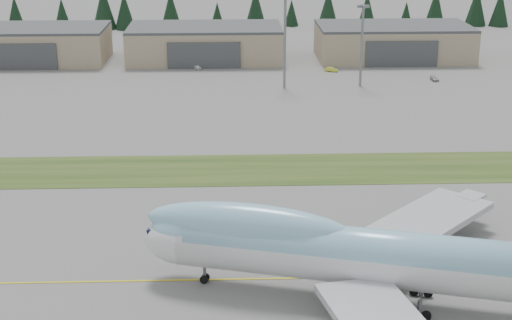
{
  "coord_description": "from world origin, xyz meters",
  "views": [
    {
      "loc": [
        -7.93,
        -96.89,
        50.59
      ],
      "look_at": [
        -3.35,
        27.39,
        8.0
      ],
      "focal_mm": 55.0,
      "sensor_mm": 36.0,
      "label": 1
    }
  ],
  "objects_px": {
    "hangar_left": "(30,44)",
    "hangar_center": "(205,43)",
    "boeing_747_freighter": "(389,258)",
    "service_vehicle_b": "(331,72)",
    "hangar_right": "(393,42)",
    "service_vehicle_a": "(197,69)",
    "service_vehicle_c": "(434,81)"
  },
  "relations": [
    {
      "from": "hangar_left",
      "to": "hangar_center",
      "type": "relative_size",
      "value": 1.0
    },
    {
      "from": "boeing_747_freighter",
      "to": "service_vehicle_b",
      "type": "distance_m",
      "value": 139.05
    },
    {
      "from": "hangar_right",
      "to": "service_vehicle_a",
      "type": "distance_m",
      "value": 63.83
    },
    {
      "from": "service_vehicle_a",
      "to": "hangar_center",
      "type": "bearing_deg",
      "value": 48.4
    },
    {
      "from": "hangar_center",
      "to": "hangar_left",
      "type": "bearing_deg",
      "value": 180.0
    },
    {
      "from": "hangar_left",
      "to": "service_vehicle_b",
      "type": "xyz_separation_m",
      "value": [
        92.93,
        -18.77,
        -5.39
      ]
    },
    {
      "from": "hangar_center",
      "to": "service_vehicle_c",
      "type": "relative_size",
      "value": 11.48
    },
    {
      "from": "hangar_right",
      "to": "service_vehicle_b",
      "type": "bearing_deg",
      "value": -139.61
    },
    {
      "from": "hangar_right",
      "to": "service_vehicle_c",
      "type": "height_order",
      "value": "hangar_right"
    },
    {
      "from": "hangar_left",
      "to": "service_vehicle_b",
      "type": "relative_size",
      "value": 12.38
    },
    {
      "from": "hangar_left",
      "to": "service_vehicle_a",
      "type": "bearing_deg",
      "value": -14.55
    },
    {
      "from": "boeing_747_freighter",
      "to": "service_vehicle_a",
      "type": "height_order",
      "value": "boeing_747_freighter"
    },
    {
      "from": "hangar_center",
      "to": "service_vehicle_b",
      "type": "height_order",
      "value": "hangar_center"
    },
    {
      "from": "hangar_left",
      "to": "hangar_right",
      "type": "distance_m",
      "value": 115.0
    },
    {
      "from": "service_vehicle_c",
      "to": "hangar_left",
      "type": "bearing_deg",
      "value": 161.23
    },
    {
      "from": "boeing_747_freighter",
      "to": "hangar_right",
      "type": "height_order",
      "value": "boeing_747_freighter"
    },
    {
      "from": "service_vehicle_a",
      "to": "service_vehicle_c",
      "type": "xyz_separation_m",
      "value": [
        67.74,
        -17.81,
        0.0
      ]
    },
    {
      "from": "boeing_747_freighter",
      "to": "service_vehicle_c",
      "type": "height_order",
      "value": "boeing_747_freighter"
    },
    {
      "from": "hangar_right",
      "to": "service_vehicle_a",
      "type": "bearing_deg",
      "value": -167.53
    },
    {
      "from": "hangar_left",
      "to": "service_vehicle_b",
      "type": "distance_m",
      "value": 94.96
    },
    {
      "from": "boeing_747_freighter",
      "to": "hangar_center",
      "type": "relative_size",
      "value": 1.57
    },
    {
      "from": "hangar_left",
      "to": "boeing_747_freighter",
      "type": "bearing_deg",
      "value": -62.38
    },
    {
      "from": "boeing_747_freighter",
      "to": "hangar_center",
      "type": "xyz_separation_m",
      "value": [
        -27.29,
        157.26,
        -1.14
      ]
    },
    {
      "from": "service_vehicle_a",
      "to": "service_vehicle_b",
      "type": "relative_size",
      "value": 0.88
    },
    {
      "from": "service_vehicle_a",
      "to": "service_vehicle_b",
      "type": "distance_m",
      "value": 40.35
    },
    {
      "from": "hangar_center",
      "to": "service_vehicle_c",
      "type": "height_order",
      "value": "hangar_center"
    },
    {
      "from": "service_vehicle_c",
      "to": "service_vehicle_b",
      "type": "bearing_deg",
      "value": 151.14
    },
    {
      "from": "hangar_center",
      "to": "hangar_right",
      "type": "height_order",
      "value": "same"
    },
    {
      "from": "service_vehicle_c",
      "to": "hangar_right",
      "type": "bearing_deg",
      "value": 96.01
    },
    {
      "from": "service_vehicle_a",
      "to": "service_vehicle_c",
      "type": "distance_m",
      "value": 70.04
    },
    {
      "from": "hangar_right",
      "to": "service_vehicle_b",
      "type": "relative_size",
      "value": 12.38
    },
    {
      "from": "hangar_right",
      "to": "service_vehicle_b",
      "type": "height_order",
      "value": "hangar_right"
    }
  ]
}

